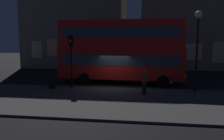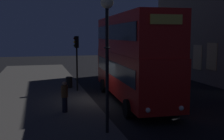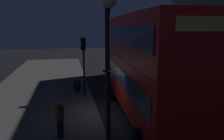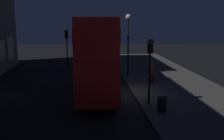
{
  "view_description": "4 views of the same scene",
  "coord_description": "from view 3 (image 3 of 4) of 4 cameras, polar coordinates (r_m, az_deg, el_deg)",
  "views": [
    {
      "loc": [
        2.43,
        -18.23,
        3.91
      ],
      "look_at": [
        -0.19,
        0.69,
        1.32
      ],
      "focal_mm": 37.52,
      "sensor_mm": 36.0,
      "label": 1
    },
    {
      "loc": [
        17.01,
        -3.87,
        4.22
      ],
      "look_at": [
        -1.41,
        1.17,
        1.8
      ],
      "focal_mm": 44.15,
      "sensor_mm": 36.0,
      "label": 2
    },
    {
      "loc": [
        11.67,
        -2.11,
        4.83
      ],
      "look_at": [
        -1.14,
        0.47,
        2.3
      ],
      "focal_mm": 35.82,
      "sensor_mm": 36.0,
      "label": 3
    },
    {
      "loc": [
        -19.11,
        2.68,
        5.3
      ],
      "look_at": [
        -0.37,
        1.0,
        1.82
      ],
      "focal_mm": 43.78,
      "sensor_mm": 36.0,
      "label": 4
    }
  ],
  "objects": [
    {
      "name": "ground_plane",
      "position": [
        12.81,
        -1.1,
        -11.2
      ],
      "size": [
        80.0,
        80.0,
        0.0
      ],
      "primitive_type": "plane",
      "color": "black"
    },
    {
      "name": "sidewalk_slab",
      "position": [
        12.78,
        -20.14,
        -11.67
      ],
      "size": [
        44.0,
        7.28,
        0.12
      ],
      "primitive_type": "cube",
      "color": "#423F3D",
      "rests_on": "ground"
    },
    {
      "name": "double_decker_bus",
      "position": [
        12.12,
        8.45,
        2.21
      ],
      "size": [
        10.89,
        3.22,
        5.44
      ],
      "rotation": [
        0.0,
        0.0,
        -0.05
      ],
      "color": "red",
      "rests_on": "ground"
    },
    {
      "name": "traffic_light_near_kerb",
      "position": [
        14.92,
        -7.32,
        3.91
      ],
      "size": [
        0.34,
        0.37,
        4.04
      ],
      "rotation": [
        0.0,
        0.0,
        0.08
      ],
      "color": "black",
      "rests_on": "sidewalk_slab"
    },
    {
      "name": "street_lamp",
      "position": [
        5.69,
        -1.09,
        6.22
      ],
      "size": [
        0.53,
        0.53,
        5.68
      ],
      "color": "black",
      "rests_on": "sidewalk_slab"
    },
    {
      "name": "pedestrian",
      "position": [
        9.99,
        -13.15,
        -12.05
      ],
      "size": [
        0.36,
        0.36,
        1.67
      ],
      "rotation": [
        0.0,
        0.0,
        4.42
      ],
      "color": "black",
      "rests_on": "sidewalk_slab"
    },
    {
      "name": "litter_bin",
      "position": [
        16.75,
        -8.92,
        -4.01
      ],
      "size": [
        0.51,
        0.51,
        0.84
      ],
      "primitive_type": "cylinder",
      "color": "black",
      "rests_on": "sidewalk_slab"
    }
  ]
}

